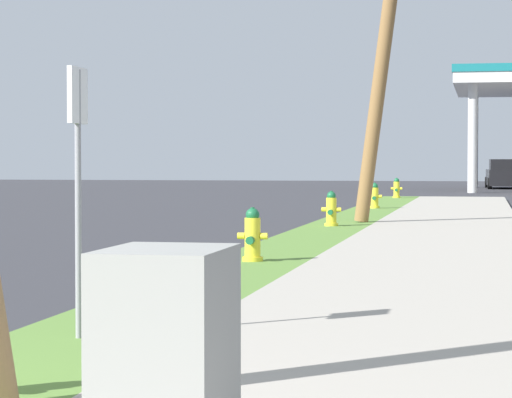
{
  "coord_description": "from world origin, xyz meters",
  "views": [
    {
      "loc": [
        3.76,
        -4.82,
        1.51
      ],
      "look_at": [
        0.46,
        11.93,
        0.94
      ],
      "focal_mm": 80.74,
      "sensor_mm": 36.0,
      "label": 1
    }
  ],
  "objects_px": {
    "fire_hydrant_third": "(331,211)",
    "fire_hydrant_fourth": "(375,197)",
    "utility_pole_midground": "(385,38)",
    "car_black_by_far_pump": "(505,175)",
    "utility_cabinet": "(166,368)",
    "street_sign_post": "(78,145)",
    "fire_hydrant_second": "(252,238)",
    "fire_hydrant_fifth": "(397,189)"
  },
  "relations": [
    {
      "from": "fire_hydrant_fifth",
      "to": "car_black_by_far_pump",
      "type": "xyz_separation_m",
      "value": [
        4.31,
        20.4,
        0.28
      ]
    },
    {
      "from": "fire_hydrant_fifth",
      "to": "utility_cabinet",
      "type": "bearing_deg",
      "value": -87.4
    },
    {
      "from": "fire_hydrant_fifth",
      "to": "car_black_by_far_pump",
      "type": "distance_m",
      "value": 20.85
    },
    {
      "from": "fire_hydrant_second",
      "to": "utility_pole_midground",
      "type": "relative_size",
      "value": 0.09
    },
    {
      "from": "fire_hydrant_second",
      "to": "fire_hydrant_fifth",
      "type": "xyz_separation_m",
      "value": [
        -0.01,
        27.34,
        0.0
      ]
    },
    {
      "from": "street_sign_post",
      "to": "car_black_by_far_pump",
      "type": "xyz_separation_m",
      "value": [
        4.3,
        54.74,
        -0.91
      ]
    },
    {
      "from": "utility_cabinet",
      "to": "fire_hydrant_fifth",
      "type": "bearing_deg",
      "value": 92.6
    },
    {
      "from": "utility_cabinet",
      "to": "car_black_by_far_pump",
      "type": "bearing_deg",
      "value": 87.45
    },
    {
      "from": "fire_hydrant_second",
      "to": "street_sign_post",
      "type": "bearing_deg",
      "value": -89.91
    },
    {
      "from": "fire_hydrant_second",
      "to": "utility_cabinet",
      "type": "bearing_deg",
      "value": -80.78
    },
    {
      "from": "fire_hydrant_fourth",
      "to": "street_sign_post",
      "type": "height_order",
      "value": "street_sign_post"
    },
    {
      "from": "fire_hydrant_second",
      "to": "utility_pole_midground",
      "type": "bearing_deg",
      "value": 84.62
    },
    {
      "from": "fire_hydrant_fourth",
      "to": "utility_cabinet",
      "type": "xyz_separation_m",
      "value": [
        1.67,
        -28.48,
        0.13
      ]
    },
    {
      "from": "fire_hydrant_second",
      "to": "street_sign_post",
      "type": "distance_m",
      "value": 7.11
    },
    {
      "from": "fire_hydrant_third",
      "to": "car_black_by_far_pump",
      "type": "bearing_deg",
      "value": 83.66
    },
    {
      "from": "fire_hydrant_third",
      "to": "utility_cabinet",
      "type": "height_order",
      "value": "utility_cabinet"
    },
    {
      "from": "fire_hydrant_second",
      "to": "fire_hydrant_fifth",
      "type": "height_order",
      "value": "same"
    },
    {
      "from": "utility_cabinet",
      "to": "car_black_by_far_pump",
      "type": "xyz_separation_m",
      "value": [
        2.59,
        58.3,
        0.14
      ]
    },
    {
      "from": "fire_hydrant_second",
      "to": "fire_hydrant_third",
      "type": "height_order",
      "value": "same"
    },
    {
      "from": "fire_hydrant_fifth",
      "to": "utility_pole_midground",
      "type": "bearing_deg",
      "value": -86.73
    },
    {
      "from": "fire_hydrant_third",
      "to": "fire_hydrant_fourth",
      "type": "height_order",
      "value": "same"
    },
    {
      "from": "utility_cabinet",
      "to": "street_sign_post",
      "type": "height_order",
      "value": "street_sign_post"
    },
    {
      "from": "fire_hydrant_third",
      "to": "fire_hydrant_second",
      "type": "bearing_deg",
      "value": -89.8
    },
    {
      "from": "fire_hydrant_second",
      "to": "fire_hydrant_fourth",
      "type": "xyz_separation_m",
      "value": [
        0.04,
        17.91,
        0.0
      ]
    },
    {
      "from": "fire_hydrant_third",
      "to": "fire_hydrant_fifth",
      "type": "distance_m",
      "value": 18.65
    },
    {
      "from": "fire_hydrant_third",
      "to": "utility_pole_midground",
      "type": "xyz_separation_m",
      "value": [
        1.0,
        1.59,
        3.79
      ]
    },
    {
      "from": "fire_hydrant_third",
      "to": "fire_hydrant_fourth",
      "type": "distance_m",
      "value": 9.22
    },
    {
      "from": "fire_hydrant_fourth",
      "to": "street_sign_post",
      "type": "relative_size",
      "value": 0.35
    },
    {
      "from": "fire_hydrant_third",
      "to": "fire_hydrant_fifth",
      "type": "xyz_separation_m",
      "value": [
        0.02,
        18.65,
        0.0
      ]
    },
    {
      "from": "fire_hydrant_fifth",
      "to": "utility_pole_midground",
      "type": "height_order",
      "value": "utility_pole_midground"
    },
    {
      "from": "fire_hydrant_third",
      "to": "utility_pole_midground",
      "type": "bearing_deg",
      "value": 57.81
    },
    {
      "from": "fire_hydrant_fifth",
      "to": "fire_hydrant_third",
      "type": "bearing_deg",
      "value": -90.07
    },
    {
      "from": "fire_hydrant_fourth",
      "to": "utility_pole_midground",
      "type": "bearing_deg",
      "value": -83.1
    },
    {
      "from": "street_sign_post",
      "to": "fire_hydrant_third",
      "type": "bearing_deg",
      "value": 90.15
    },
    {
      "from": "street_sign_post",
      "to": "fire_hydrant_fourth",
      "type": "bearing_deg",
      "value": 89.92
    },
    {
      "from": "fire_hydrant_fifth",
      "to": "utility_cabinet",
      "type": "xyz_separation_m",
      "value": [
        1.72,
        -37.9,
        0.13
      ]
    },
    {
      "from": "street_sign_post",
      "to": "car_black_by_far_pump",
      "type": "relative_size",
      "value": 0.46
    },
    {
      "from": "fire_hydrant_fourth",
      "to": "fire_hydrant_fifth",
      "type": "distance_m",
      "value": 9.43
    },
    {
      "from": "fire_hydrant_second",
      "to": "car_black_by_far_pump",
      "type": "bearing_deg",
      "value": 84.85
    },
    {
      "from": "fire_hydrant_third",
      "to": "car_black_by_far_pump",
      "type": "xyz_separation_m",
      "value": [
        4.34,
        39.04,
        0.28
      ]
    },
    {
      "from": "fire_hydrant_second",
      "to": "utility_pole_midground",
      "type": "xyz_separation_m",
      "value": [
        0.97,
        10.28,
        3.79
      ]
    },
    {
      "from": "fire_hydrant_fourth",
      "to": "street_sign_post",
      "type": "xyz_separation_m",
      "value": [
        -0.03,
        -24.92,
        1.19
      ]
    }
  ]
}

